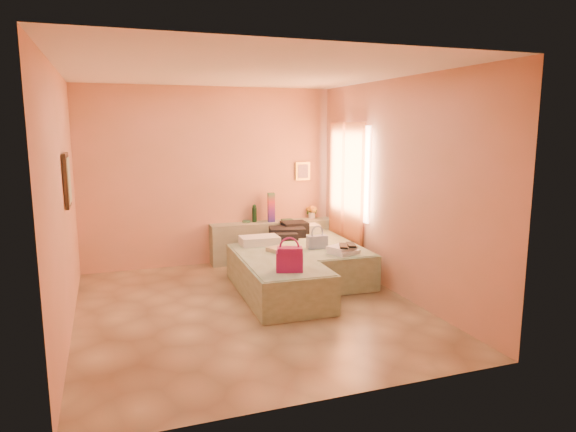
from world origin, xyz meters
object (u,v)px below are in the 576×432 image
object	(u,v)px
bed_left	(277,276)
flower_vase	(312,211)
blue_handbag	(317,242)
magenta_handbag	(289,259)
bed_right	(320,258)
green_book	(287,220)
water_bottle	(254,214)
headboard_ledge	(272,241)
towel_stack	(344,250)

from	to	relation	value
bed_left	flower_vase	world-z (taller)	flower_vase
bed_left	blue_handbag	xyz separation A→B (m)	(0.69, 0.30, 0.34)
bed_left	magenta_handbag	distance (m)	0.77
magenta_handbag	blue_handbag	bearing A→B (deg)	68.43
bed_right	magenta_handbag	size ratio (longest dim) A/B	6.39
green_book	flower_vase	xyz separation A→B (m)	(0.48, 0.09, 0.11)
magenta_handbag	bed_right	bearing A→B (deg)	70.51
water_bottle	headboard_ledge	bearing A→B (deg)	-12.46
bed_right	magenta_handbag	distance (m)	1.67
water_bottle	towel_stack	size ratio (longest dim) A/B	0.77
water_bottle	flower_vase	size ratio (longest dim) A/B	1.05
headboard_ledge	flower_vase	world-z (taller)	flower_vase
towel_stack	headboard_ledge	bearing A→B (deg)	103.50
headboard_ledge	magenta_handbag	distance (m)	2.44
bed_left	green_book	bearing A→B (deg)	68.16
towel_stack	flower_vase	bearing A→B (deg)	81.05
magenta_handbag	blue_handbag	size ratio (longest dim) A/B	1.10
water_bottle	blue_handbag	world-z (taller)	water_bottle
headboard_ledge	blue_handbag	bearing A→B (deg)	-81.60
flower_vase	blue_handbag	world-z (taller)	flower_vase
bed_left	water_bottle	world-z (taller)	water_bottle
flower_vase	towel_stack	xyz separation A→B (m)	(-0.29, -1.85, -0.23)
water_bottle	flower_vase	xyz separation A→B (m)	(1.01, -0.01, -0.01)
headboard_ledge	green_book	world-z (taller)	green_book
bed_left	magenta_handbag	bearing A→B (deg)	-93.64
bed_right	water_bottle	size ratio (longest dim) A/B	7.38
magenta_handbag	blue_handbag	xyz separation A→B (m)	(0.76, 0.95, -0.05)
magenta_handbag	blue_handbag	world-z (taller)	magenta_handbag
headboard_ledge	water_bottle	xyz separation A→B (m)	(-0.29, 0.06, 0.46)
towel_stack	bed_right	bearing A→B (deg)	91.37
headboard_ledge	bed_left	xyz separation A→B (m)	(-0.49, -1.70, -0.08)
bed_left	bed_right	size ratio (longest dim) A/B	1.00
water_bottle	bed_right	bearing A→B (deg)	-57.91
magenta_handbag	towel_stack	xyz separation A→B (m)	(0.98, 0.56, -0.10)
bed_left	flower_vase	xyz separation A→B (m)	(1.21, 1.76, 0.53)
headboard_ledge	towel_stack	xyz separation A→B (m)	(0.43, -1.79, 0.23)
flower_vase	magenta_handbag	xyz separation A→B (m)	(-1.27, -2.41, -0.13)
bed_left	magenta_handbag	xyz separation A→B (m)	(-0.06, -0.65, 0.40)
towel_stack	bed_left	bearing A→B (deg)	174.28
water_bottle	green_book	bearing A→B (deg)	-9.80
flower_vase	blue_handbag	distance (m)	1.56
water_bottle	towel_stack	xyz separation A→B (m)	(0.72, -1.85, -0.24)
bed_right	water_bottle	distance (m)	1.42
towel_stack	magenta_handbag	bearing A→B (deg)	-150.23
green_book	bed_right	bearing A→B (deg)	-78.57
headboard_ledge	towel_stack	distance (m)	1.86
bed_left	water_bottle	distance (m)	1.85
water_bottle	green_book	world-z (taller)	water_bottle
bed_left	bed_right	xyz separation A→B (m)	(0.90, 0.65, 0.00)
flower_vase	magenta_handbag	size ratio (longest dim) A/B	0.82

